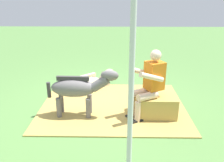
# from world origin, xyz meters

# --- Properties ---
(ground_plane) EXTENTS (24.00, 24.00, 0.00)m
(ground_plane) POSITION_xyz_m (0.00, 0.00, 0.00)
(ground_plane) COLOR #568442
(hay_patch) EXTENTS (2.96, 2.31, 0.02)m
(hay_patch) POSITION_xyz_m (-0.24, 0.10, 0.01)
(hay_patch) COLOR tan
(hay_patch) RESTS_ON ground
(hay_bale) EXTENTS (0.77, 0.54, 0.42)m
(hay_bale) POSITION_xyz_m (-1.06, 0.48, 0.21)
(hay_bale) COLOR tan
(hay_bale) RESTS_ON ground
(person_seated) EXTENTS (0.72, 0.60, 1.30)m
(person_seated) POSITION_xyz_m (-0.91, 0.53, 0.71)
(person_seated) COLOR beige
(person_seated) RESTS_ON ground
(pony_standing) EXTENTS (1.35, 0.35, 0.94)m
(pony_standing) POSITION_xyz_m (0.40, 0.52, 0.57)
(pony_standing) COLOR slate
(pony_standing) RESTS_ON ground
(pony_lying) EXTENTS (1.18, 1.09, 0.42)m
(pony_lying) POSITION_xyz_m (0.36, -0.71, 0.19)
(pony_lying) COLOR tan
(pony_lying) RESTS_ON ground
(tent_pole_left) EXTENTS (0.06, 0.06, 2.21)m
(tent_pole_left) POSITION_xyz_m (-0.46, 2.30, 1.10)
(tent_pole_left) COLOR silver
(tent_pole_left) RESTS_ON ground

